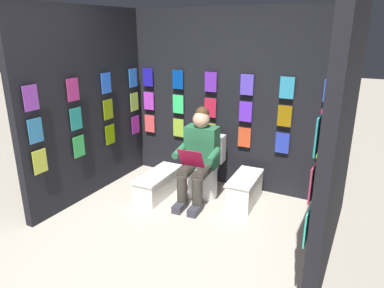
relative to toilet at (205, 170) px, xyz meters
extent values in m
plane|color=#B2A899|center=(-0.13, 1.66, -0.33)|extent=(30.00, 30.00, 0.00)
cube|color=black|center=(-0.13, -0.48, 0.85)|extent=(2.97, 0.10, 2.35)
cube|color=#E74C4F|center=(1.12, -0.39, 0.40)|extent=(0.17, 0.01, 0.26)
cube|color=#96C136|center=(0.62, -0.39, 0.40)|extent=(0.17, 0.01, 0.26)
cube|color=#9D9437|center=(0.12, -0.39, 0.40)|extent=(0.17, 0.01, 0.26)
cube|color=#DE4A25|center=(-0.38, -0.39, 0.40)|extent=(0.17, 0.01, 0.26)
cube|color=#2539B6|center=(-0.88, -0.39, 0.40)|extent=(0.17, 0.01, 0.26)
cube|color=#4DA718|center=(-1.38, -0.39, 0.40)|extent=(0.17, 0.01, 0.26)
cube|color=#B336CC|center=(1.12, -0.39, 0.74)|extent=(0.17, 0.01, 0.26)
cube|color=#37E973|center=(0.62, -0.39, 0.74)|extent=(0.17, 0.01, 0.26)
cube|color=red|center=(0.12, -0.39, 0.74)|extent=(0.17, 0.01, 0.26)
cube|color=#652DDC|center=(-0.38, -0.39, 0.74)|extent=(0.17, 0.01, 0.26)
cube|color=#8D6508|center=(-0.88, -0.39, 0.74)|extent=(0.17, 0.01, 0.26)
cube|color=#B52160|center=(-1.38, -0.39, 0.74)|extent=(0.17, 0.01, 0.26)
cube|color=#1F18A8|center=(1.12, -0.39, 1.09)|extent=(0.17, 0.01, 0.26)
cube|color=#073B9E|center=(0.62, -0.39, 1.09)|extent=(0.17, 0.01, 0.26)
cube|color=#6828B5|center=(0.12, -0.39, 1.09)|extent=(0.17, 0.01, 0.26)
cube|color=#5641CD|center=(-0.38, -0.39, 1.09)|extent=(0.17, 0.01, 0.26)
cube|color=#2E95BC|center=(-0.88, -0.39, 1.09)|extent=(0.17, 0.01, 0.26)
cube|color=#2845B3|center=(-1.38, -0.39, 1.09)|extent=(0.17, 0.01, 0.26)
cube|color=black|center=(-1.62, 0.62, 0.85)|extent=(0.10, 2.09, 2.35)
cube|color=#9BAF21|center=(-1.53, -0.24, 0.40)|extent=(0.01, 0.17, 0.26)
cube|color=brown|center=(-1.53, 0.33, 0.40)|extent=(0.01, 0.17, 0.26)
cube|color=#AF1E2F|center=(-1.53, 0.91, 0.40)|extent=(0.01, 0.17, 0.26)
cube|color=#39CEB4|center=(-1.53, 1.48, 0.40)|extent=(0.01, 0.17, 0.26)
cube|color=#2A940A|center=(-1.53, -0.24, 0.74)|extent=(0.01, 0.17, 0.26)
cube|color=#2190BD|center=(-1.53, 0.33, 0.74)|extent=(0.01, 0.17, 0.26)
cube|color=#2D3694|center=(-1.53, 0.91, 0.74)|extent=(0.01, 0.17, 0.26)
cube|color=#AA3352|center=(-1.53, 1.48, 0.74)|extent=(0.01, 0.17, 0.26)
cube|color=#0DDBCD|center=(-1.53, -0.24, 1.09)|extent=(0.01, 0.17, 0.26)
cube|color=#A42B2C|center=(-1.53, 0.33, 1.09)|extent=(0.01, 0.17, 0.26)
cube|color=orange|center=(-1.53, 0.91, 1.09)|extent=(0.01, 0.17, 0.26)
cube|color=teal|center=(-1.53, 1.48, 1.09)|extent=(0.01, 0.17, 0.26)
cube|color=black|center=(1.35, 0.62, 0.85)|extent=(0.10, 2.09, 2.35)
cube|color=#C0CA3C|center=(1.27, 1.48, 0.40)|extent=(0.01, 0.17, 0.26)
cube|color=green|center=(1.27, 0.91, 0.40)|extent=(0.01, 0.17, 0.26)
cube|color=#688E07|center=(1.27, 0.33, 0.40)|extent=(0.01, 0.17, 0.26)
cube|color=purple|center=(1.27, -0.24, 0.40)|extent=(0.01, 0.17, 0.26)
cube|color=teal|center=(1.27, 1.48, 0.74)|extent=(0.01, 0.17, 0.26)
cube|color=teal|center=(1.27, 0.91, 0.74)|extent=(0.01, 0.17, 0.26)
cube|color=#7D960E|center=(1.27, 0.33, 0.74)|extent=(0.01, 0.17, 0.26)
cube|color=#96CA3F|center=(1.27, -0.24, 0.74)|extent=(0.01, 0.17, 0.26)
cube|color=purple|center=(1.27, 1.48, 1.09)|extent=(0.01, 0.17, 0.26)
cube|color=#B22F79|center=(1.27, 0.91, 1.09)|extent=(0.01, 0.17, 0.26)
cube|color=blue|center=(1.27, 0.33, 1.09)|extent=(0.01, 0.17, 0.26)
cube|color=#2F7CDF|center=(1.27, -0.24, 1.09)|extent=(0.01, 0.17, 0.26)
cylinder|color=white|center=(-0.01, 0.08, -0.13)|extent=(0.38, 0.38, 0.40)
cylinder|color=white|center=(-0.01, 0.08, 0.09)|extent=(0.41, 0.41, 0.02)
cube|color=white|center=(0.01, -0.18, 0.25)|extent=(0.39, 0.21, 0.36)
cylinder|color=white|center=(0.01, -0.09, 0.25)|extent=(0.39, 0.10, 0.39)
cube|color=#286B42|center=(-0.01, 0.11, 0.36)|extent=(0.42, 0.25, 0.52)
sphere|color=tan|center=(-0.01, 0.14, 0.71)|extent=(0.21, 0.21, 0.21)
sphere|color=#472D19|center=(-0.01, 0.11, 0.78)|extent=(0.17, 0.17, 0.17)
cylinder|color=#38332D|center=(-0.12, 0.30, 0.11)|extent=(0.18, 0.41, 0.15)
cylinder|color=#38332D|center=(0.08, 0.31, 0.11)|extent=(0.18, 0.41, 0.15)
cylinder|color=#38332D|center=(-0.13, 0.48, -0.11)|extent=(0.12, 0.12, 0.42)
cylinder|color=#38332D|center=(0.07, 0.49, -0.11)|extent=(0.12, 0.12, 0.42)
cube|color=#33333D|center=(-0.14, 0.54, -0.28)|extent=(0.13, 0.27, 0.09)
cube|color=#33333D|center=(0.06, 0.55, -0.28)|extent=(0.13, 0.27, 0.09)
cylinder|color=#286B42|center=(-0.24, 0.27, 0.33)|extent=(0.11, 0.31, 0.13)
cylinder|color=#286B42|center=(0.20, 0.30, 0.33)|extent=(0.11, 0.31, 0.13)
cube|color=#AF0E3A|center=(-0.03, 0.45, 0.32)|extent=(0.31, 0.15, 0.23)
cube|color=white|center=(-0.57, 0.04, -0.16)|extent=(0.31, 0.65, 0.34)
cube|color=white|center=(-0.57, 0.04, 0.03)|extent=(0.33, 0.68, 0.03)
cube|color=white|center=(0.51, 0.35, -0.19)|extent=(0.31, 0.77, 0.28)
cube|color=white|center=(0.51, 0.35, -0.03)|extent=(0.33, 0.80, 0.03)
camera|label=1|loc=(-1.83, 3.83, 1.77)|focal=32.82mm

